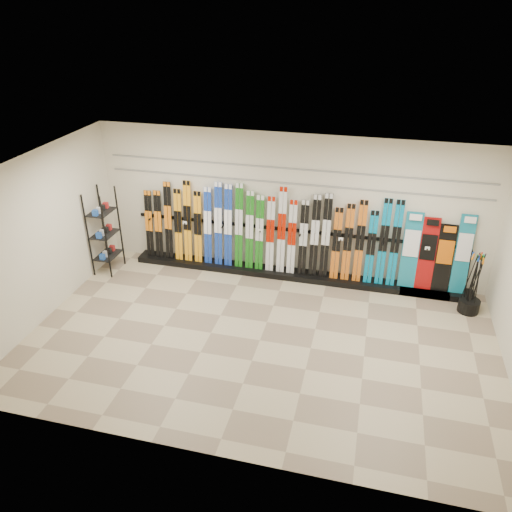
# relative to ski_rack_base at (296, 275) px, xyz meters

# --- Properties ---
(floor) EXTENTS (8.00, 8.00, 0.00)m
(floor) POSITION_rel_ski_rack_base_xyz_m (-0.22, -2.28, -0.06)
(floor) COLOR #85715B
(floor) RESTS_ON ground
(back_wall) EXTENTS (8.00, 0.00, 8.00)m
(back_wall) POSITION_rel_ski_rack_base_xyz_m (-0.22, 0.22, 1.44)
(back_wall) COLOR beige
(back_wall) RESTS_ON floor
(left_wall) EXTENTS (0.00, 5.00, 5.00)m
(left_wall) POSITION_rel_ski_rack_base_xyz_m (-4.22, -2.28, 1.44)
(left_wall) COLOR beige
(left_wall) RESTS_ON floor
(ceiling) EXTENTS (8.00, 8.00, 0.00)m
(ceiling) POSITION_rel_ski_rack_base_xyz_m (-0.22, -2.28, 2.94)
(ceiling) COLOR silver
(ceiling) RESTS_ON back_wall
(ski_rack_base) EXTENTS (8.00, 0.40, 0.12)m
(ski_rack_base) POSITION_rel_ski_rack_base_xyz_m (0.00, 0.00, 0.00)
(ski_rack_base) COLOR black
(ski_rack_base) RESTS_ON floor
(skis) EXTENTS (5.36, 0.20, 1.83)m
(skis) POSITION_rel_ski_rack_base_xyz_m (-0.66, 0.03, 0.90)
(skis) COLOR black
(skis) RESTS_ON ski_rack_base
(snowboards) EXTENTS (1.27, 0.24, 1.58)m
(snowboards) POSITION_rel_ski_rack_base_xyz_m (2.69, 0.07, 0.80)
(snowboards) COLOR #14728C
(snowboards) RESTS_ON ski_rack_base
(accessory_rack) EXTENTS (0.40, 0.60, 1.82)m
(accessory_rack) POSITION_rel_ski_rack_base_xyz_m (-3.97, -0.64, 0.85)
(accessory_rack) COLOR black
(accessory_rack) RESTS_ON floor
(pole_bin) EXTENTS (0.39, 0.39, 0.25)m
(pole_bin) POSITION_rel_ski_rack_base_xyz_m (3.38, -0.46, 0.07)
(pole_bin) COLOR black
(pole_bin) RESTS_ON floor
(ski_poles) EXTENTS (0.30, 0.29, 1.18)m
(ski_poles) POSITION_rel_ski_rack_base_xyz_m (3.36, -0.44, 0.55)
(ski_poles) COLOR black
(ski_poles) RESTS_ON pole_bin
(slatwall_rail_0) EXTENTS (7.60, 0.02, 0.03)m
(slatwall_rail_0) POSITION_rel_ski_rack_base_xyz_m (-0.22, 0.20, 1.94)
(slatwall_rail_0) COLOR gray
(slatwall_rail_0) RESTS_ON back_wall
(slatwall_rail_1) EXTENTS (7.60, 0.02, 0.03)m
(slatwall_rail_1) POSITION_rel_ski_rack_base_xyz_m (-0.22, 0.20, 2.24)
(slatwall_rail_1) COLOR gray
(slatwall_rail_1) RESTS_ON back_wall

